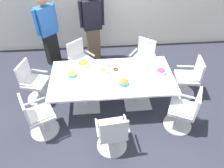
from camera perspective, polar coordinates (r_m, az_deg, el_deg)
The scene contains 17 objects.
ground_plane at distance 4.65m, azimuth -0.00°, elevation -5.12°, with size 10.00×10.00×0.01m, color #2D303D.
conference_table at distance 4.22m, azimuth -0.00°, elevation 0.76°, with size 2.40×1.20×0.75m.
office_chair_0 at distance 4.16m, azimuth 18.90°, elevation -7.11°, with size 0.72×0.72×0.91m.
office_chair_1 at distance 4.89m, azimuth 19.86°, elevation 1.15°, with size 0.61×0.61×0.91m.
office_chair_2 at distance 5.22m, azimuth 8.26°, elevation 6.33°, with size 0.76×0.76×0.91m.
office_chair_3 at distance 5.16m, azimuth -8.41°, elevation 5.83°, with size 0.76×0.76×0.91m.
office_chair_4 at distance 4.78m, azimuth -20.27°, elevation 0.04°, with size 0.67×0.67×0.91m.
office_chair_5 at distance 4.08m, azimuth -19.34°, elevation -8.50°, with size 0.72×0.72×0.91m.
office_chair_6 at distance 3.63m, azimuth 0.12°, elevation -13.39°, with size 0.59×0.59×0.91m.
person_standing_0 at distance 5.52m, azimuth -16.82°, elevation 13.60°, with size 0.50×0.48×1.80m.
person_standing_1 at distance 5.46m, azimuth -5.27°, elevation 15.51°, with size 0.61×0.30×1.88m.
snack_bowl_pretzels at distance 3.95m, azimuth 3.10°, elevation 0.62°, with size 0.20×0.20×0.10m.
snack_bowl_chips_orange at distance 4.43m, azimuth -7.67°, elevation 5.57°, with size 0.23×0.23×0.11m.
snack_bowl_chips_yellow at distance 4.19m, azimuth -10.63°, elevation 2.66°, with size 0.18×0.18×0.09m.
snack_bowl_candy_mix at distance 4.30m, azimuth 12.99°, elevation 3.39°, with size 0.19×0.19×0.10m.
donut_platter at distance 4.28m, azimuth -0.87°, elevation 3.92°, with size 0.38×0.38×0.04m.
plate_stack at distance 3.88m, azimuth -9.71°, elevation -1.58°, with size 0.19×0.19×0.03m.
Camera 1 is at (-0.26, -3.18, 3.38)m, focal length 34.00 mm.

